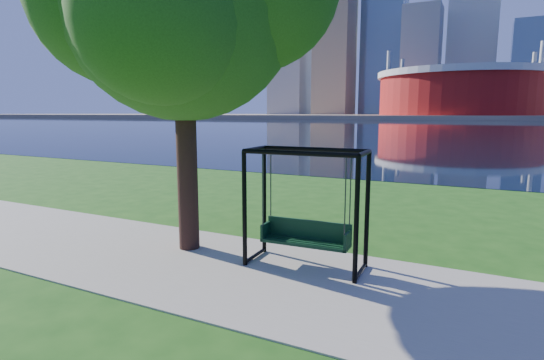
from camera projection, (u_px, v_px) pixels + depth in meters
The scene contains 7 objects.
ground at pixel (271, 268), 8.58m from camera, with size 900.00×900.00×0.00m, color #1E5114.
path at pixel (259, 275), 8.14m from camera, with size 120.00×4.00×0.03m, color #9E937F.
river at pixel (469, 126), 98.51m from camera, with size 900.00×180.00×0.02m, color black.
far_bank at pixel (482, 116), 278.22m from camera, with size 900.00×228.00×2.00m, color #937F60.
stadium at pixel (460, 91), 218.00m from camera, with size 83.00×83.00×32.00m.
skyline at pixel (479, 64), 286.47m from camera, with size 392.00×66.00×96.50m.
swing at pixel (306, 211), 8.46m from camera, with size 2.39×1.12×2.41m.
Camera 1 is at (3.71, -7.31, 3.10)m, focal length 28.00 mm.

